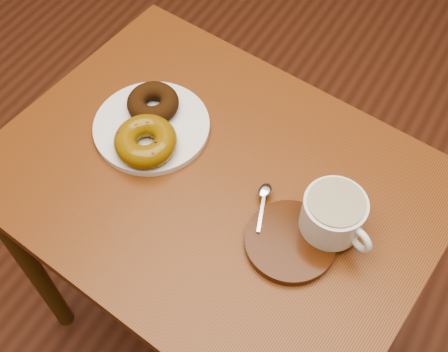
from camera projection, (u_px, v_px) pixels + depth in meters
The scene contains 8 objects.
ground at pixel (296, 253), 1.64m from camera, with size 6.00×6.00×0.00m, color #5D2E1D.
cafe_table at pixel (215, 211), 1.04m from camera, with size 0.79×0.63×0.70m.
donut_plate at pixel (152, 127), 1.00m from camera, with size 0.21×0.21×0.01m, color white.
donut_cinnamon at pixel (153, 103), 1.00m from camera, with size 0.09×0.09×0.03m, color #321B0A.
donut_caramel at pixel (146, 141), 0.95m from camera, with size 0.13×0.13×0.04m.
saucer at pixel (290, 242), 0.87m from camera, with size 0.14×0.14×0.02m, color #3B1908.
coffee_cup at pixel (334, 214), 0.85m from camera, with size 0.13×0.10×0.07m.
teaspoon at pixel (264, 195), 0.91m from camera, with size 0.04×0.09×0.01m.
Camera 1 is at (0.19, -0.73, 1.49)m, focal length 45.00 mm.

